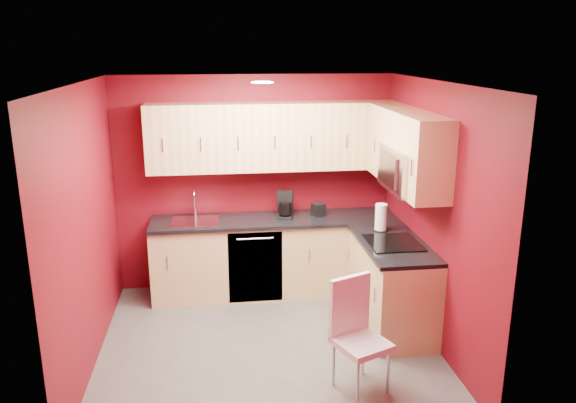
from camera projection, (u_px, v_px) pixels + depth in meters
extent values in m
plane|color=#55524F|center=(268.00, 344.00, 5.47)|extent=(3.20, 3.20, 0.00)
plane|color=white|center=(265.00, 83.00, 4.80)|extent=(3.20, 3.20, 0.00)
plane|color=#5F0916|center=(255.00, 183.00, 6.57)|extent=(3.20, 0.00, 3.20)
plane|color=#5F0916|center=(288.00, 290.00, 3.70)|extent=(3.20, 0.00, 3.20)
plane|color=#5F0916|center=(86.00, 229.00, 4.94)|extent=(0.00, 3.00, 3.00)
plane|color=#5F0916|center=(434.00, 215.00, 5.33)|extent=(0.00, 3.00, 3.00)
cube|color=#DAC17C|center=(275.00, 257.00, 6.53)|extent=(2.80, 0.60, 0.87)
cube|color=#DAC17C|center=(391.00, 285.00, 5.76)|extent=(0.60, 1.30, 0.87)
cube|color=black|center=(275.00, 220.00, 6.39)|extent=(2.80, 0.63, 0.04)
cube|color=black|center=(393.00, 244.00, 5.62)|extent=(0.63, 1.27, 0.04)
cube|color=#E5C081|center=(273.00, 136.00, 6.27)|extent=(2.80, 0.35, 0.75)
cube|color=#E5C081|center=(392.00, 141.00, 5.98)|extent=(0.35, 0.57, 0.75)
cube|color=#E5C081|center=(432.00, 163.00, 4.88)|extent=(0.35, 0.22, 0.75)
cube|color=#E5C081|center=(414.00, 130.00, 5.29)|extent=(0.35, 0.76, 0.33)
cube|color=silver|center=(409.00, 169.00, 5.39)|extent=(0.40, 0.76, 0.42)
cube|color=black|center=(390.00, 170.00, 5.37)|extent=(0.02, 0.62, 0.33)
cylinder|color=silver|center=(396.00, 175.00, 5.15)|extent=(0.02, 0.02, 0.29)
cube|color=black|center=(393.00, 243.00, 5.58)|extent=(0.50, 0.55, 0.01)
cube|color=silver|center=(195.00, 222.00, 6.27)|extent=(0.52, 0.42, 0.02)
cylinder|color=silver|center=(195.00, 205.00, 6.42)|extent=(0.02, 0.02, 0.26)
torus|color=silver|center=(194.00, 196.00, 6.32)|extent=(0.02, 0.16, 0.16)
cylinder|color=silver|center=(194.00, 203.00, 6.27)|extent=(0.02, 0.02, 0.12)
cube|color=black|center=(255.00, 267.00, 6.22)|extent=(0.60, 0.02, 0.82)
cylinder|color=white|center=(262.00, 82.00, 5.09)|extent=(0.20, 0.20, 0.01)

